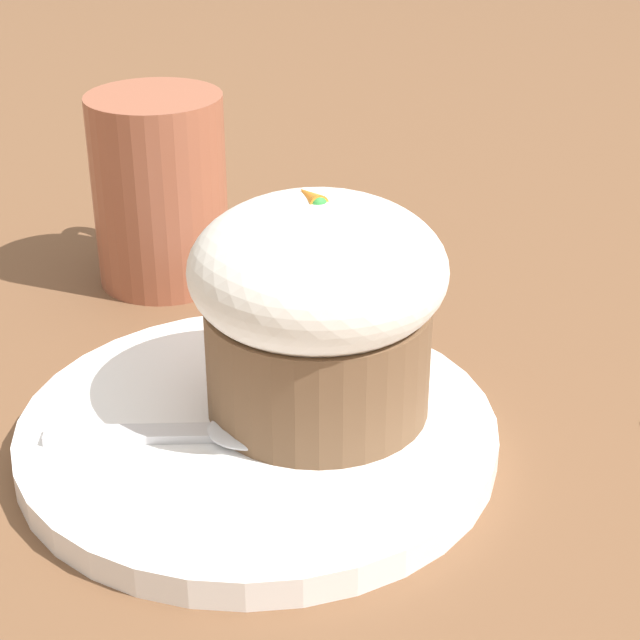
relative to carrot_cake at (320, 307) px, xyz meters
name	(u,v)px	position (x,y,z in m)	size (l,w,h in m)	color
ground_plane	(258,445)	(0.00, 0.03, -0.06)	(4.00, 4.00, 0.00)	brown
dessert_plate	(258,433)	(0.00, 0.03, -0.06)	(0.20, 0.20, 0.01)	white
carrot_cake	(320,307)	(0.00, 0.00, 0.00)	(0.11, 0.11, 0.10)	brown
spoon	(221,430)	(0.00, 0.05, -0.05)	(0.06, 0.10, 0.01)	silver
coffee_cup	(159,189)	(0.18, 0.02, -0.01)	(0.10, 0.07, 0.11)	#9E563D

